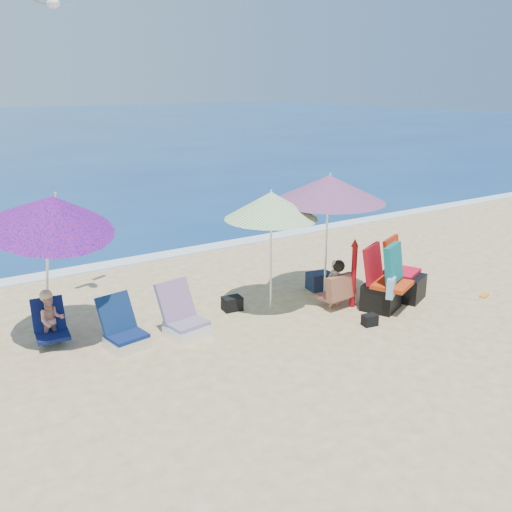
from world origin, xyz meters
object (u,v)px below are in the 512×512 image
camp_chair_left (404,281)px  person_left (51,320)px  person_center (336,285)px  seagull (53,3)px  umbrella_blue (52,213)px  chair_rainbow (184,322)px  furled_umbrella (354,270)px  umbrella_striped (271,205)px  umbrella_turquoise (329,189)px  camp_chair_right (384,286)px  chair_navy (124,334)px

camp_chair_left → person_left: size_ratio=1.27×
person_center → seagull: 6.19m
umbrella_blue → chair_rainbow: size_ratio=2.91×
umbrella_blue → chair_rainbow: bearing=-26.0°
person_left → furled_umbrella: bearing=-15.6°
chair_rainbow → person_left: 1.97m
umbrella_striped → umbrella_turquoise: bearing=-3.3°
umbrella_turquoise → chair_rainbow: 3.39m
camp_chair_right → person_left: bearing=161.5°
chair_navy → person_left: size_ratio=0.88×
camp_chair_right → person_center: camp_chair_right is taller
chair_navy → chair_rainbow: chair_rainbow is taller
furled_umbrella → chair_navy: size_ratio=1.63×
furled_umbrella → umbrella_striped: bearing=151.4°
umbrella_striped → furled_umbrella: 1.84m
furled_umbrella → camp_chair_right: bearing=-46.8°
furled_umbrella → seagull: bearing=151.6°
umbrella_striped → chair_navy: (-2.64, -0.03, -1.62)m
camp_chair_left → chair_rainbow: bearing=169.8°
person_left → seagull: (0.71, 0.86, 4.45)m
umbrella_blue → camp_chair_left: umbrella_blue is taller
furled_umbrella → chair_navy: 3.98m
chair_navy → chair_rainbow: 0.93m
person_center → umbrella_blue: bearing=164.7°
furled_umbrella → person_center: 0.39m
umbrella_striped → person_left: 3.84m
umbrella_striped → seagull: 4.38m
furled_umbrella → person_center: (-0.27, 0.13, -0.26)m
umbrella_blue → furled_umbrella: bearing=-16.0°
camp_chair_right → chair_rainbow: bearing=164.8°
umbrella_striped → seagull: bearing=151.7°
chair_rainbow → seagull: 5.03m
umbrella_turquoise → camp_chair_left: 2.19m
umbrella_striped → person_center: size_ratio=2.43×
chair_rainbow → camp_chair_right: camp_chair_right is taller
umbrella_turquoise → person_center: (-0.17, -0.49, -1.58)m
person_left → umbrella_turquoise: bearing=-8.7°
umbrella_blue → furled_umbrella: umbrella_blue is taller
furled_umbrella → person_center: size_ratio=1.43×
chair_navy → person_center: 3.68m
umbrella_striped → umbrella_blue: 3.40m
umbrella_blue → furled_umbrella: size_ratio=1.98×
chair_rainbow → camp_chair_right: 3.46m
umbrella_striped → camp_chair_left: umbrella_striped is taller
umbrella_blue → person_left: 1.61m
umbrella_blue → person_left: size_ratio=2.83×
chair_rainbow → person_left: (-1.79, 0.81, 0.17)m
furled_umbrella → person_center: bearing=154.1°
chair_navy → person_center: person_center is taller
furled_umbrella → chair_navy: bearing=170.4°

